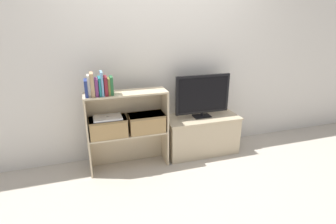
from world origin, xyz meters
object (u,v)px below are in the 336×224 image
object	(u,v)px
book_plum	(96,87)
laptop	(108,118)
book_olive	(109,86)
storage_basket_left	(108,126)
book_teal	(100,86)
book_ivory	(89,86)
tv	(203,95)
book_skyblue	(102,83)
book_tan	(92,84)
book_forest	(111,85)
book_navy	(86,88)
tv_stand	(201,134)
book_maroon	(106,86)
storage_basket_right	(146,122)

from	to	relation	value
book_plum	laptop	world-z (taller)	book_plum
book_olive	storage_basket_left	size ratio (longest dim) A/B	0.43
book_teal	book_ivory	bearing A→B (deg)	180.00
tv	book_skyblue	xyz separation A→B (m)	(-1.22, -0.11, 0.26)
book_tan	laptop	world-z (taller)	book_tan
book_tan	book_forest	bearing A→B (deg)	0.00
tv	book_ivory	xyz separation A→B (m)	(-1.36, -0.11, 0.25)
book_tan	book_plum	bearing A→B (deg)	0.00
tv	book_navy	world-z (taller)	book_navy
book_forest	book_tan	bearing A→B (deg)	-180.00
book_plum	tv_stand	bearing A→B (deg)	4.97
book_plum	book_tan	bearing A→B (deg)	-180.00
book_tan	storage_basket_left	distance (m)	0.51
book_plum	storage_basket_left	world-z (taller)	book_plum
book_olive	book_forest	xyz separation A→B (m)	(0.03, 0.00, 0.01)
tv_stand	book_navy	world-z (taller)	book_navy
book_plum	book_maroon	bearing A→B (deg)	0.00
book_plum	book_forest	world-z (taller)	book_forest
book_plum	book_teal	distance (m)	0.04
laptop	book_ivory	bearing A→B (deg)	-173.35
book_ivory	storage_basket_left	distance (m)	0.51
book_tan	book_skyblue	distance (m)	0.10
book_navy	book_plum	xyz separation A→B (m)	(0.10, 0.00, 0.00)
tv_stand	book_maroon	bearing A→B (deg)	-174.63
laptop	book_navy	bearing A→B (deg)	-174.32
book_plum	storage_basket_left	xyz separation A→B (m)	(0.09, 0.02, -0.47)
book_forest	book_navy	bearing A→B (deg)	180.00
book_forest	laptop	bearing A→B (deg)	163.88
book_maroon	book_olive	xyz separation A→B (m)	(0.03, 0.00, -0.01)
book_teal	laptop	xyz separation A→B (m)	(0.05, 0.02, -0.37)
book_navy	book_olive	bearing A→B (deg)	0.00
book_maroon	book_tan	bearing A→B (deg)	-180.00
tv_stand	book_tan	bearing A→B (deg)	-175.18
book_tan	book_plum	size ratio (longest dim) A/B	1.35
book_skyblue	storage_basket_left	size ratio (longest dim) A/B	0.60
book_forest	book_teal	bearing A→B (deg)	180.00
book_skyblue	book_olive	xyz separation A→B (m)	(0.07, 0.00, -0.04)
book_maroon	storage_basket_right	xyz separation A→B (m)	(0.43, 0.02, -0.47)
book_ivory	storage_basket_right	xyz separation A→B (m)	(0.61, 0.02, -0.49)
storage_basket_left	storage_basket_right	size ratio (longest dim) A/B	1.00
tv	laptop	bearing A→B (deg)	-175.66
laptop	storage_basket_left	bearing A→B (deg)	-90.00
book_tan	tv	bearing A→B (deg)	4.75
book_olive	storage_basket_right	size ratio (longest dim) A/B	0.43
book_maroon	book_olive	bearing A→B (deg)	0.00
book_tan	storage_basket_left	bearing A→B (deg)	8.44
book_ivory	book_forest	world-z (taller)	book_ivory
book_plum	book_skyblue	bearing A→B (deg)	0.00
book_skyblue	book_olive	distance (m)	0.08
tv_stand	storage_basket_left	world-z (taller)	storage_basket_left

